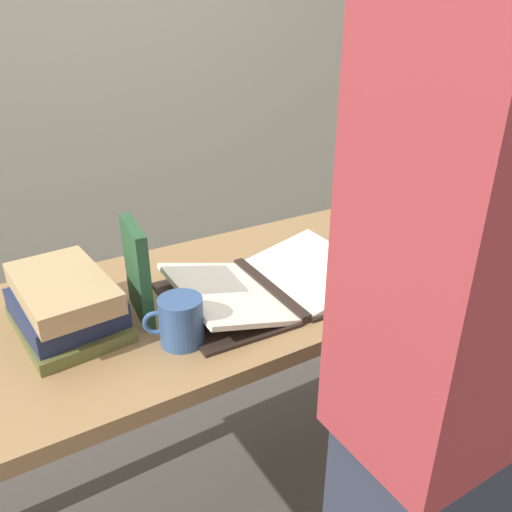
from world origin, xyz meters
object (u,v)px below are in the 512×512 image
object	(u,v)px
book_stack_tall	(66,304)
reading_lamp	(395,106)
coffee_mug	(180,321)
open_book	(269,285)
book_standing_upright	(137,271)
person_reader	(458,400)

from	to	relation	value
book_stack_tall	reading_lamp	xyz separation A→B (m)	(1.05, 0.16, 0.30)
coffee_mug	book_stack_tall	bearing A→B (deg)	137.82
book_stack_tall	coffee_mug	bearing A→B (deg)	-42.18
open_book	book_standing_upright	size ratio (longest dim) A/B	2.31
open_book	person_reader	size ratio (longest dim) A/B	0.29
open_book	person_reader	world-z (taller)	person_reader
book_stack_tall	coffee_mug	size ratio (longest dim) A/B	2.49
book_stack_tall	reading_lamp	size ratio (longest dim) A/B	0.65
coffee_mug	open_book	bearing A→B (deg)	17.46
person_reader	book_standing_upright	bearing A→B (deg)	-65.69
open_book	book_standing_upright	bearing A→B (deg)	169.66
coffee_mug	person_reader	world-z (taller)	person_reader
reading_lamp	coffee_mug	bearing A→B (deg)	-159.55
reading_lamp	person_reader	xyz separation A→B (m)	(-0.62, -0.79, -0.27)
person_reader	reading_lamp	bearing A→B (deg)	-128.25
open_book	reading_lamp	distance (m)	0.73
book_stack_tall	book_standing_upright	world-z (taller)	book_standing_upright
open_book	person_reader	xyz separation A→B (m)	(-0.02, -0.55, 0.07)
book_stack_tall	reading_lamp	world-z (taller)	reading_lamp
reading_lamp	book_standing_upright	bearing A→B (deg)	-168.95
open_book	book_standing_upright	xyz separation A→B (m)	(-0.30, 0.06, 0.09)
open_book	book_standing_upright	world-z (taller)	book_standing_upright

